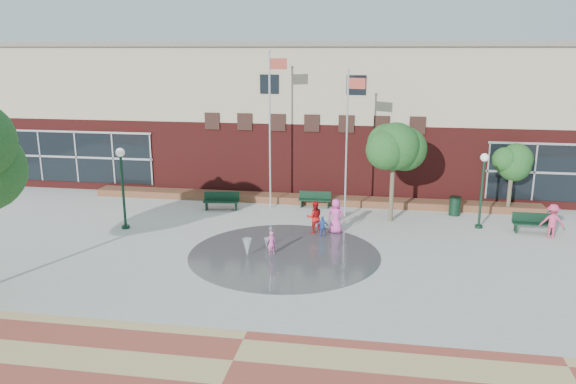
% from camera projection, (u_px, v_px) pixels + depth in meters
% --- Properties ---
extents(ground, '(120.00, 120.00, 0.00)m').
position_uv_depth(ground, '(271.00, 282.00, 21.78)').
color(ground, '#666056').
rests_on(ground, ground).
extents(plaza_concrete, '(46.00, 18.00, 0.01)m').
position_uv_depth(plaza_concrete, '(288.00, 247.00, 25.60)').
color(plaza_concrete, '#A8A8A0').
rests_on(plaza_concrete, ground).
extents(splash_pad, '(8.40, 8.40, 0.01)m').
position_uv_depth(splash_pad, '(284.00, 255.00, 24.64)').
color(splash_pad, '#383A3D').
rests_on(splash_pad, ground).
extents(library_building, '(44.40, 10.40, 9.20)m').
position_uv_depth(library_building, '(321.00, 113.00, 37.33)').
color(library_building, '#571917').
rests_on(library_building, ground).
extents(flower_bed, '(26.00, 1.20, 0.40)m').
position_uv_depth(flower_bed, '(309.00, 203.00, 32.86)').
color(flower_bed, maroon).
rests_on(flower_bed, ground).
extents(flagpole_left, '(1.03, 0.19, 8.77)m').
position_uv_depth(flagpole_left, '(271.00, 122.00, 30.66)').
color(flagpole_left, silver).
rests_on(flagpole_left, ground).
extents(flagpole_right, '(0.95, 0.25, 7.82)m').
position_uv_depth(flagpole_right, '(348.00, 137.00, 28.87)').
color(flagpole_right, silver).
rests_on(flagpole_right, ground).
extents(lamp_left, '(0.44, 0.44, 4.11)m').
position_uv_depth(lamp_left, '(122.00, 179.00, 27.59)').
color(lamp_left, '#112F1E').
rests_on(lamp_left, ground).
extents(lamp_right, '(0.41, 0.41, 3.84)m').
position_uv_depth(lamp_right, '(482.00, 182.00, 27.69)').
color(lamp_right, '#112F1E').
rests_on(lamp_right, ground).
extents(bench_left, '(2.04, 0.80, 1.00)m').
position_uv_depth(bench_left, '(221.00, 204.00, 31.40)').
color(bench_left, '#112F1E').
rests_on(bench_left, ground).
extents(bench_mid, '(1.83, 0.55, 0.91)m').
position_uv_depth(bench_mid, '(315.00, 202.00, 31.91)').
color(bench_mid, '#112F1E').
rests_on(bench_mid, ground).
extents(bench_right, '(1.93, 0.54, 0.97)m').
position_uv_depth(bench_right, '(533.00, 227.00, 27.49)').
color(bench_right, '#112F1E').
rests_on(bench_right, ground).
extents(trash_can, '(0.64, 0.64, 1.05)m').
position_uv_depth(trash_can, '(455.00, 206.00, 30.32)').
color(trash_can, '#112F1E').
rests_on(trash_can, ground).
extents(tree_mid, '(3.21, 3.21, 5.41)m').
position_uv_depth(tree_mid, '(394.00, 147.00, 28.45)').
color(tree_mid, '#4C4231').
rests_on(tree_mid, ground).
extents(tree_small_right, '(2.45, 2.45, 4.19)m').
position_uv_depth(tree_small_right, '(513.00, 159.00, 30.04)').
color(tree_small_right, '#4C4231').
rests_on(tree_small_right, ground).
extents(water_jet_a, '(0.41, 0.41, 0.79)m').
position_uv_depth(water_jet_a, '(247.00, 257.00, 24.41)').
color(water_jet_a, white).
rests_on(water_jet_a, ground).
extents(water_jet_b, '(0.21, 0.21, 0.47)m').
position_uv_depth(water_jet_b, '(266.00, 248.00, 25.44)').
color(water_jet_b, white).
rests_on(water_jet_b, ground).
extents(child_splash, '(0.47, 0.43, 1.09)m').
position_uv_depth(child_splash, '(271.00, 243.00, 24.48)').
color(child_splash, '#D1579A').
rests_on(child_splash, ground).
extents(adult_red, '(0.94, 0.83, 1.64)m').
position_uv_depth(adult_red, '(314.00, 217.00, 27.33)').
color(adult_red, red).
rests_on(adult_red, ground).
extents(adult_pink, '(0.93, 0.70, 1.72)m').
position_uv_depth(adult_pink, '(336.00, 216.00, 27.36)').
color(adult_pink, '#DF45A7').
rests_on(adult_pink, ground).
extents(child_blue, '(0.62, 0.27, 1.03)m').
position_uv_depth(child_blue, '(323.00, 227.00, 26.82)').
color(child_blue, '#375CB6').
rests_on(child_blue, ground).
extents(person_bench, '(1.14, 0.73, 1.67)m').
position_uv_depth(person_bench, '(552.00, 221.00, 26.62)').
color(person_bench, '#CA3B64').
rests_on(person_bench, ground).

